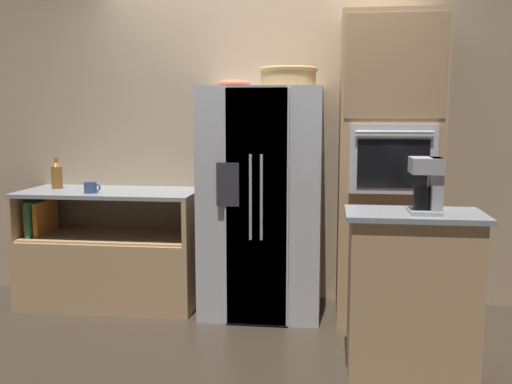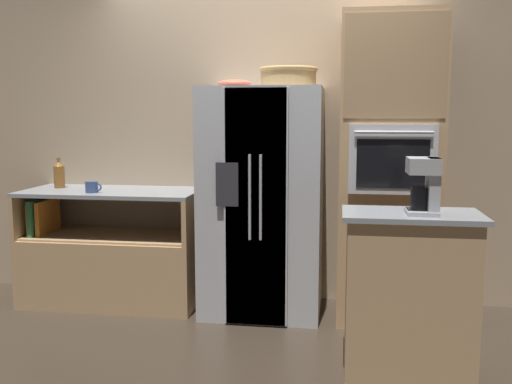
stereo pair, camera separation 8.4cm
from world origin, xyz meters
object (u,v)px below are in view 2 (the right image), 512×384
(refrigerator, at_px, (262,202))
(mug, at_px, (92,187))
(fruit_bowl, at_px, (235,83))
(wicker_basket, at_px, (288,76))
(coffee_maker, at_px, (426,183))
(bottle_tall, at_px, (59,174))
(wall_oven, at_px, (388,170))

(refrigerator, xyz_separation_m, mug, (-1.30, -0.12, 0.10))
(fruit_bowl, bearing_deg, wicker_basket, -2.44)
(fruit_bowl, height_order, mug, fruit_bowl)
(coffee_maker, bearing_deg, bottle_tall, 158.28)
(refrigerator, distance_m, wall_oven, 0.96)
(refrigerator, bearing_deg, coffee_maker, -43.19)
(refrigerator, height_order, wicker_basket, wicker_basket)
(wicker_basket, bearing_deg, bottle_tall, 175.90)
(wall_oven, distance_m, coffee_maker, 1.01)
(wicker_basket, relative_size, mug, 3.26)
(wall_oven, distance_m, bottle_tall, 2.61)
(fruit_bowl, bearing_deg, wall_oven, 1.64)
(refrigerator, height_order, mug, refrigerator)
(bottle_tall, height_order, mug, bottle_tall)
(mug, bearing_deg, wall_oven, 3.68)
(wall_oven, bearing_deg, bottle_tall, 178.13)
(wall_oven, bearing_deg, fruit_bowl, -178.36)
(wicker_basket, distance_m, coffee_maker, 1.44)
(mug, height_order, coffee_maker, coffee_maker)
(refrigerator, xyz_separation_m, wall_oven, (0.92, 0.02, 0.25))
(wicker_basket, bearing_deg, wall_oven, 3.88)
(wicker_basket, height_order, coffee_maker, wicker_basket)
(wicker_basket, distance_m, fruit_bowl, 0.40)
(wicker_basket, height_order, mug, wicker_basket)
(refrigerator, height_order, wall_oven, wall_oven)
(wall_oven, height_order, wicker_basket, wall_oven)
(fruit_bowl, height_order, bottle_tall, fruit_bowl)
(refrigerator, height_order, fruit_bowl, fruit_bowl)
(wicker_basket, bearing_deg, refrigerator, 170.95)
(fruit_bowl, bearing_deg, mug, -174.23)
(refrigerator, bearing_deg, wicker_basket, -9.05)
(wall_oven, xyz_separation_m, mug, (-2.22, -0.14, -0.15))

